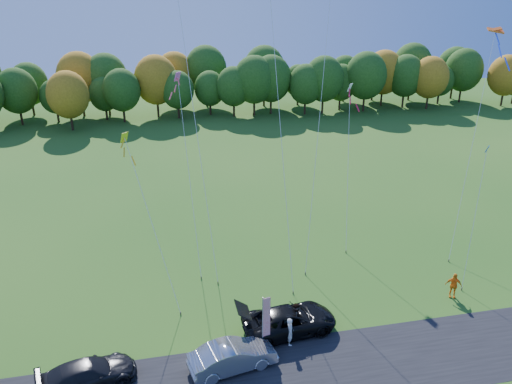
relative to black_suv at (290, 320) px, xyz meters
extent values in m
plane|color=#1F5115|center=(-0.82, 0.30, -0.82)|extent=(160.00, 160.00, 0.00)
cube|color=black|center=(-0.82, -3.70, -0.81)|extent=(90.00, 6.00, 0.01)
imported|color=black|center=(0.00, 0.00, 0.00)|extent=(6.16, 3.35, 1.64)
imported|color=#A7A7AC|center=(-4.02, -2.50, 0.00)|extent=(5.22, 2.67, 1.64)
imported|color=black|center=(-11.89, -2.17, -0.07)|extent=(5.52, 3.29, 1.50)
imported|color=silver|center=(-0.30, -1.17, 0.09)|extent=(0.53, 0.72, 1.83)
imported|color=gray|center=(0.47, 0.11, 0.13)|extent=(1.14, 1.17, 1.90)
imported|color=orange|center=(12.10, 1.26, 0.11)|extent=(1.18, 0.89, 1.87)
cylinder|color=#999999|center=(-2.08, -1.54, 1.09)|extent=(0.06, 0.06, 3.82)
cube|color=red|center=(-1.85, -1.50, 1.47)|extent=(0.48, 0.12, 2.87)
cube|color=navy|center=(-1.85, -1.47, 2.54)|extent=(0.47, 0.11, 0.75)
cylinder|color=#4C3F33|center=(-3.67, 6.25, -0.72)|extent=(0.08, 0.08, 0.20)
cylinder|color=#4C3F33|center=(2.95, 6.15, -0.72)|extent=(0.08, 0.08, 0.20)
cylinder|color=#4C3F33|center=(1.36, 3.90, -0.72)|extent=(0.08, 0.08, 0.20)
cylinder|color=#4C3F33|center=(14.57, 5.64, -0.72)|extent=(0.08, 0.08, 0.20)
cube|color=orange|center=(20.87, 13.34, 15.88)|extent=(2.88, 1.01, 1.12)
cylinder|color=#4C3F33|center=(-6.59, 3.13, -0.72)|extent=(0.08, 0.08, 0.20)
cube|color=#E8FF1A|center=(-9.27, 7.66, 10.20)|extent=(1.15, 1.15, 1.36)
cylinder|color=#4C3F33|center=(7.18, 8.67, -0.72)|extent=(0.08, 0.08, 0.20)
cube|color=white|center=(9.06, 14.82, 11.39)|extent=(1.15, 1.15, 1.36)
cylinder|color=#4C3F33|center=(-4.78, 7.16, -0.72)|extent=(0.08, 0.08, 0.20)
cube|color=#FA53B4|center=(-5.24, 14.57, 12.83)|extent=(1.20, 1.20, 1.43)
cylinder|color=#4C3F33|center=(13.26, 1.84, -0.72)|extent=(0.08, 0.08, 0.20)
cube|color=#0B43A4|center=(15.57, 4.87, 8.63)|extent=(0.84, 0.84, 0.99)
camera|label=1|loc=(-7.37, -24.66, 19.31)|focal=35.00mm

